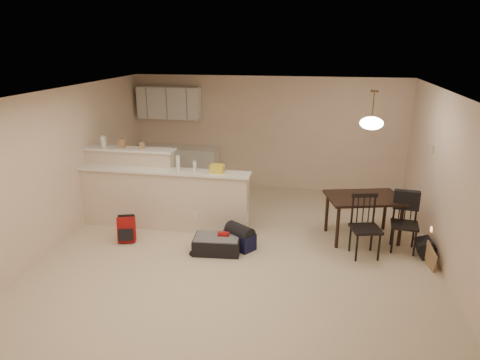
% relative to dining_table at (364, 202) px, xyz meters
% --- Properties ---
extents(room, '(7.00, 7.02, 2.50)m').
position_rel_dining_table_xyz_m(room, '(-1.92, -1.10, 0.59)').
color(room, beige).
rests_on(room, ground).
extents(breakfast_bar, '(3.08, 0.58, 1.39)m').
position_rel_dining_table_xyz_m(breakfast_bar, '(-3.68, -0.12, -0.05)').
color(breakfast_bar, beige).
rests_on(breakfast_bar, ground).
extents(upper_cabinets, '(1.40, 0.34, 0.70)m').
position_rel_dining_table_xyz_m(upper_cabinets, '(-4.12, 2.22, 1.24)').
color(upper_cabinets, white).
rests_on(upper_cabinets, room).
extents(kitchen_counter, '(1.80, 0.60, 0.90)m').
position_rel_dining_table_xyz_m(kitchen_counter, '(-3.92, 2.09, -0.21)').
color(kitchen_counter, white).
rests_on(kitchen_counter, ground).
extents(thermostat, '(0.02, 0.12, 0.12)m').
position_rel_dining_table_xyz_m(thermostat, '(1.06, 0.45, 0.84)').
color(thermostat, beige).
rests_on(thermostat, room).
extents(jar, '(0.10, 0.10, 0.20)m').
position_rel_dining_table_xyz_m(jar, '(-4.60, 0.02, 0.83)').
color(jar, silver).
rests_on(jar, breakfast_bar).
extents(cereal_box, '(0.10, 0.07, 0.16)m').
position_rel_dining_table_xyz_m(cereal_box, '(-4.25, 0.02, 0.81)').
color(cereal_box, '#9D7851').
rests_on(cereal_box, breakfast_bar).
extents(small_box, '(0.08, 0.06, 0.12)m').
position_rel_dining_table_xyz_m(small_box, '(-3.86, 0.02, 0.79)').
color(small_box, '#9D7851').
rests_on(small_box, breakfast_bar).
extents(bottle_a, '(0.07, 0.07, 0.26)m').
position_rel_dining_table_xyz_m(bottle_a, '(-3.14, -0.20, 0.56)').
color(bottle_a, silver).
rests_on(bottle_a, breakfast_bar).
extents(bottle_b, '(0.06, 0.06, 0.18)m').
position_rel_dining_table_xyz_m(bottle_b, '(-2.85, -0.20, 0.52)').
color(bottle_b, silver).
rests_on(bottle_b, breakfast_bar).
extents(bag_lump, '(0.22, 0.18, 0.14)m').
position_rel_dining_table_xyz_m(bag_lump, '(-2.46, -0.20, 0.50)').
color(bag_lump, '#9D7851').
rests_on(bag_lump, breakfast_bar).
extents(dining_table, '(1.37, 1.09, 0.75)m').
position_rel_dining_table_xyz_m(dining_table, '(0.00, 0.00, 0.00)').
color(dining_table, black).
rests_on(dining_table, ground).
extents(pendant_lamp, '(0.36, 0.36, 0.62)m').
position_rel_dining_table_xyz_m(pendant_lamp, '(-0.00, -0.00, 1.33)').
color(pendant_lamp, brown).
rests_on(pendant_lamp, room).
extents(dining_chair_near, '(0.51, 0.50, 0.98)m').
position_rel_dining_table_xyz_m(dining_chair_near, '(-0.01, -0.65, -0.17)').
color(dining_chair_near, black).
rests_on(dining_chair_near, ground).
extents(dining_chair_far, '(0.45, 0.43, 0.94)m').
position_rel_dining_table_xyz_m(dining_chair_far, '(0.61, -0.34, -0.19)').
color(dining_chair_far, black).
rests_on(dining_chair_far, ground).
extents(suitcase, '(0.77, 0.54, 0.25)m').
position_rel_dining_table_xyz_m(suitcase, '(-2.30, -0.93, -0.54)').
color(suitcase, black).
rests_on(suitcase, ground).
extents(red_backpack, '(0.32, 0.26, 0.43)m').
position_rel_dining_table_xyz_m(red_backpack, '(-3.87, -0.85, -0.45)').
color(red_backpack, maroon).
rests_on(red_backpack, ground).
extents(navy_duffel, '(0.57, 0.51, 0.27)m').
position_rel_dining_table_xyz_m(navy_duffel, '(-1.97, -0.73, -0.52)').
color(navy_duffel, '#111235').
rests_on(navy_duffel, ground).
extents(black_daypack, '(0.24, 0.33, 0.28)m').
position_rel_dining_table_xyz_m(black_daypack, '(0.93, -0.49, -0.52)').
color(black_daypack, black).
rests_on(black_daypack, ground).
extents(cardboard_sheet, '(0.07, 0.42, 0.32)m').
position_rel_dining_table_xyz_m(cardboard_sheet, '(0.93, -0.83, -0.50)').
color(cardboard_sheet, '#9D7851').
rests_on(cardboard_sheet, ground).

